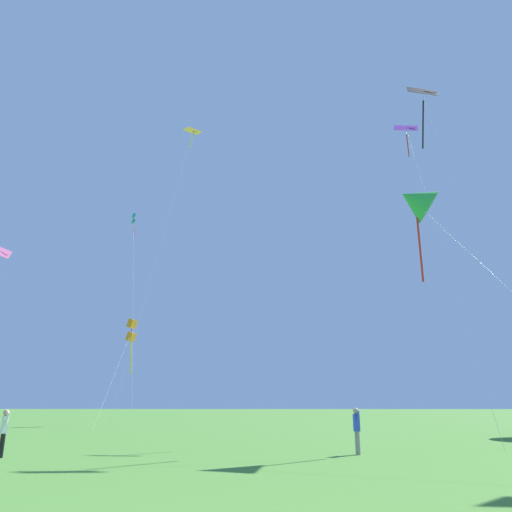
{
  "coord_description": "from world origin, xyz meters",
  "views": [
    {
      "loc": [
        1.95,
        -4.79,
        1.69
      ],
      "look_at": [
        1.0,
        27.2,
        11.29
      ],
      "focal_mm": 34.81,
      "sensor_mm": 36.0,
      "label": 1
    }
  ],
  "objects_px": {
    "person_in_red_shirt": "(357,426)",
    "kite_black_large": "(424,107)",
    "kite_yellow_diamond": "(189,143)",
    "kite_orange_box": "(131,332)",
    "kite_green_small": "(416,201)",
    "kite_purple_streamer": "(408,138)",
    "kite_teal_box": "(134,223)",
    "person_with_spool": "(4,428)"
  },
  "relations": [
    {
      "from": "kite_yellow_diamond",
      "to": "kite_orange_box",
      "type": "xyz_separation_m",
      "value": [
        -4.97,
        1.96,
        -18.25
      ]
    },
    {
      "from": "person_in_red_shirt",
      "to": "kite_black_large",
      "type": "bearing_deg",
      "value": 51.63
    },
    {
      "from": "kite_teal_box",
      "to": "person_in_red_shirt",
      "type": "bearing_deg",
      "value": -54.53
    },
    {
      "from": "kite_purple_streamer",
      "to": "person_with_spool",
      "type": "xyz_separation_m",
      "value": [
        -18.7,
        -13.71,
        -18.61
      ]
    },
    {
      "from": "kite_yellow_diamond",
      "to": "kite_teal_box",
      "type": "distance_m",
      "value": 11.29
    },
    {
      "from": "kite_green_small",
      "to": "person_with_spool",
      "type": "relative_size",
      "value": 7.82
    },
    {
      "from": "kite_purple_streamer",
      "to": "kite_green_small",
      "type": "bearing_deg",
      "value": -107.13
    },
    {
      "from": "kite_green_small",
      "to": "kite_purple_streamer",
      "type": "height_order",
      "value": "kite_purple_streamer"
    },
    {
      "from": "kite_yellow_diamond",
      "to": "kite_black_large",
      "type": "height_order",
      "value": "kite_yellow_diamond"
    },
    {
      "from": "kite_black_large",
      "to": "person_with_spool",
      "type": "distance_m",
      "value": 27.97
    },
    {
      "from": "person_with_spool",
      "to": "person_in_red_shirt",
      "type": "distance_m",
      "value": 12.1
    },
    {
      "from": "kite_black_large",
      "to": "kite_teal_box",
      "type": "bearing_deg",
      "value": 150.06
    },
    {
      "from": "person_in_red_shirt",
      "to": "kite_yellow_diamond",
      "type": "bearing_deg",
      "value": 113.87
    },
    {
      "from": "kite_teal_box",
      "to": "person_with_spool",
      "type": "distance_m",
      "value": 27.08
    },
    {
      "from": "kite_green_small",
      "to": "kite_orange_box",
      "type": "bearing_deg",
      "value": 129.2
    },
    {
      "from": "kite_purple_streamer",
      "to": "kite_orange_box",
      "type": "xyz_separation_m",
      "value": [
        -22.55,
        14.28,
        -11.41
      ]
    },
    {
      "from": "kite_green_small",
      "to": "kite_purple_streamer",
      "type": "relative_size",
      "value": 0.57
    },
    {
      "from": "kite_teal_box",
      "to": "person_with_spool",
      "type": "height_order",
      "value": "kite_teal_box"
    },
    {
      "from": "kite_black_large",
      "to": "person_in_red_shirt",
      "type": "bearing_deg",
      "value": -128.37
    },
    {
      "from": "kite_green_small",
      "to": "kite_teal_box",
      "type": "xyz_separation_m",
      "value": [
        -18.34,
        17.96,
        5.84
      ]
    },
    {
      "from": "kite_green_small",
      "to": "kite_black_large",
      "type": "bearing_deg",
      "value": 63.14
    },
    {
      "from": "kite_green_small",
      "to": "kite_orange_box",
      "type": "relative_size",
      "value": 1.17
    },
    {
      "from": "kite_purple_streamer",
      "to": "kite_yellow_diamond",
      "type": "bearing_deg",
      "value": 144.97
    },
    {
      "from": "kite_yellow_diamond",
      "to": "person_with_spool",
      "type": "distance_m",
      "value": 36.42
    },
    {
      "from": "kite_green_small",
      "to": "person_with_spool",
      "type": "bearing_deg",
      "value": -165.68
    },
    {
      "from": "kite_yellow_diamond",
      "to": "kite_green_small",
      "type": "bearing_deg",
      "value": -56.47
    },
    {
      "from": "kite_purple_streamer",
      "to": "kite_black_large",
      "type": "height_order",
      "value": "kite_black_large"
    },
    {
      "from": "kite_teal_box",
      "to": "kite_purple_streamer",
      "type": "bearing_deg",
      "value": -21.18
    },
    {
      "from": "kite_purple_streamer",
      "to": "person_in_red_shirt",
      "type": "height_order",
      "value": "kite_purple_streamer"
    },
    {
      "from": "person_in_red_shirt",
      "to": "kite_green_small",
      "type": "bearing_deg",
      "value": 35.18
    },
    {
      "from": "person_with_spool",
      "to": "person_in_red_shirt",
      "type": "xyz_separation_m",
      "value": [
        12.02,
        1.41,
        0.03
      ]
    },
    {
      "from": "person_in_red_shirt",
      "to": "kite_teal_box",
      "type": "bearing_deg",
      "value": 125.47
    },
    {
      "from": "kite_yellow_diamond",
      "to": "kite_orange_box",
      "type": "bearing_deg",
      "value": 158.44
    },
    {
      "from": "person_with_spool",
      "to": "person_in_red_shirt",
      "type": "relative_size",
      "value": 0.97
    },
    {
      "from": "kite_green_small",
      "to": "person_in_red_shirt",
      "type": "distance_m",
      "value": 10.73
    },
    {
      "from": "kite_green_small",
      "to": "kite_yellow_diamond",
      "type": "height_order",
      "value": "kite_yellow_diamond"
    },
    {
      "from": "kite_purple_streamer",
      "to": "kite_teal_box",
      "type": "distance_m",
      "value": 23.07
    },
    {
      "from": "kite_green_small",
      "to": "kite_teal_box",
      "type": "distance_m",
      "value": 26.33
    },
    {
      "from": "kite_yellow_diamond",
      "to": "person_in_red_shirt",
      "type": "height_order",
      "value": "kite_yellow_diamond"
    },
    {
      "from": "kite_purple_streamer",
      "to": "person_in_red_shirt",
      "type": "bearing_deg",
      "value": -118.51
    },
    {
      "from": "kite_yellow_diamond",
      "to": "kite_purple_streamer",
      "type": "height_order",
      "value": "kite_yellow_diamond"
    },
    {
      "from": "kite_orange_box",
      "to": "kite_black_large",
      "type": "bearing_deg",
      "value": -39.1
    }
  ]
}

